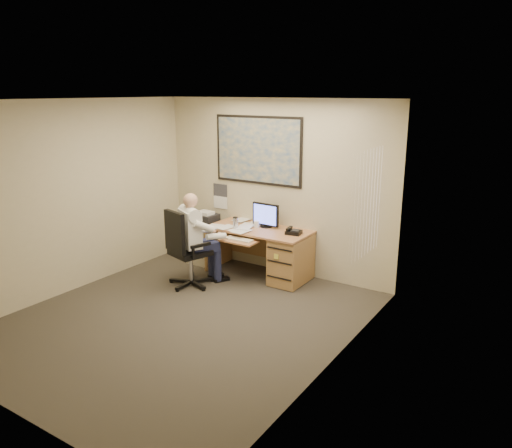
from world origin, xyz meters
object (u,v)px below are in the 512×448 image
Objects in this scene: office_chair at (189,264)px; person at (191,239)px; filing_cabinet at (207,240)px; desk at (278,251)px.

person reaches higher than office_chair.
person is at bearing -62.02° from filing_cabinet.
person reaches higher than filing_cabinet.
desk is at bearing 70.04° from person.
desk is at bearing 0.67° from filing_cabinet.
filing_cabinet is at bearing 143.54° from person.
filing_cabinet is 1.06m from person.
desk reaches higher than filing_cabinet.
person reaches higher than desk.
filing_cabinet is 1.10m from office_chair.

